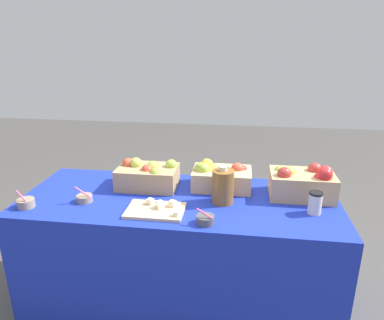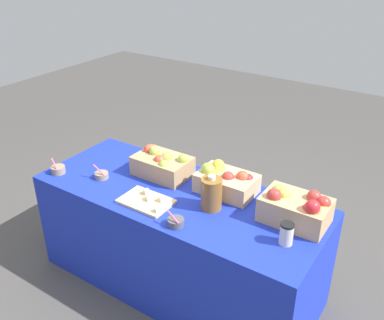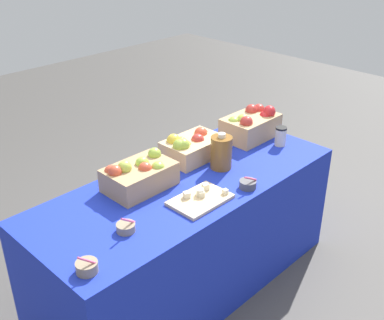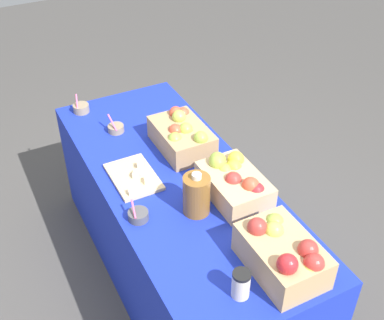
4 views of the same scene
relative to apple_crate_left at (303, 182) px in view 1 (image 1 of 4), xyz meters
name	(u,v)px [view 1 (image 1 of 4)]	position (x,y,z in m)	size (l,w,h in m)	color
ground_plane	(180,298)	(-0.74, -0.12, -0.83)	(10.00, 10.00, 0.00)	#474442
table	(180,250)	(-0.74, -0.12, -0.46)	(1.90, 0.76, 0.74)	#192DB7
apple_crate_left	(303,182)	(0.00, 0.00, 0.00)	(0.38, 0.25, 0.21)	tan
apple_crate_middle	(220,176)	(-0.50, 0.07, -0.02)	(0.37, 0.24, 0.17)	tan
apple_crate_right	(147,175)	(-0.97, 0.02, -0.01)	(0.38, 0.25, 0.19)	tan
cutting_board_front	(156,210)	(-0.83, -0.32, -0.08)	(0.32, 0.22, 0.06)	#D1B284
sample_bowl_near	(26,203)	(-1.58, -0.37, -0.07)	(0.10, 0.10, 0.11)	gray
sample_bowl_mid	(84,198)	(-1.28, -0.25, -0.07)	(0.10, 0.09, 0.11)	gray
sample_bowl_far	(205,220)	(-0.55, -0.41, -0.07)	(0.10, 0.10, 0.09)	#4C4C51
cider_jug	(223,186)	(-0.47, -0.15, 0.01)	(0.13, 0.13, 0.22)	brown
coffee_cup	(315,203)	(0.03, -0.22, -0.03)	(0.07, 0.07, 0.13)	beige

